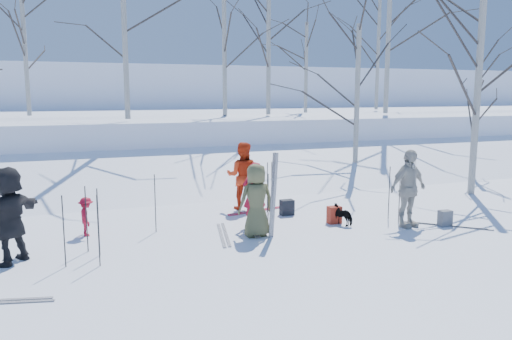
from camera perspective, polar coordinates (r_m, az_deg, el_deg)
name	(u,v)px	position (r m, az deg, el deg)	size (l,w,h in m)	color
ground	(280,238)	(11.05, 2.75, -7.80)	(120.00, 120.00, 0.00)	white
snow_ramp	(201,180)	(17.50, -6.32, -1.14)	(70.00, 9.50, 1.40)	white
snow_plateau	(154,134)	(27.14, -11.58, 4.07)	(70.00, 18.00, 2.20)	white
far_hill	(117,106)	(47.92, -15.60, 7.10)	(90.00, 30.00, 6.00)	white
skier_olive_center	(256,200)	(10.99, 0.03, -3.50)	(0.80, 0.52, 1.63)	brown
skier_red_north	(254,195)	(11.81, -0.21, -2.82)	(0.57, 0.37, 1.55)	#AB1025
skier_redor_behind	(243,176)	(13.60, -1.54, -0.67)	(0.89, 0.70, 1.84)	red
skier_red_seated	(86,217)	(11.74, -18.82, -5.06)	(0.56, 0.32, 0.87)	#AB1025
skier_cream_east	(408,189)	(12.29, 16.99, -2.04)	(1.09, 0.45, 1.85)	beige
skier_grey_west	(9,215)	(10.34, -26.37, -4.65)	(1.70, 0.54, 1.83)	black
dog	(343,215)	(12.25, 9.93, -5.06)	(0.27, 0.59, 0.50)	black
upright_ski_left	(272,196)	(10.83, 1.86, -2.95)	(0.07, 0.02, 1.90)	silver
upright_ski_right	(274,196)	(10.83, 2.10, -2.95)	(0.07, 0.02, 1.90)	silver
ski_pair_b	(259,210)	(13.52, 0.29, -4.65)	(1.90, 0.62, 0.02)	#A8182F
ski_pair_c	(224,235)	(11.30, -3.73, -7.37)	(0.59, 1.90, 0.02)	silver
ski_pair_d	(448,226)	(12.84, 21.05, -5.98)	(1.52, 1.45, 0.02)	silver
ski_pole_a	(272,187)	(13.37, 1.80, -1.91)	(0.02, 0.02, 1.34)	black
ski_pole_b	(267,187)	(13.27, 1.31, -2.00)	(0.02, 0.02, 1.34)	black
ski_pole_c	(155,203)	(11.58, -11.44, -3.77)	(0.02, 0.02, 1.34)	black
ski_pole_d	(389,193)	(12.97, 14.97, -2.55)	(0.02, 0.02, 1.34)	black
ski_pole_e	(64,232)	(9.75, -21.11, -6.58)	(0.02, 0.02, 1.34)	black
ski_pole_f	(86,219)	(10.53, -18.81, -5.33)	(0.02, 0.02, 1.34)	black
ski_pole_g	(98,222)	(10.20, -17.57, -5.73)	(0.02, 0.02, 1.34)	black
ski_pole_h	(268,203)	(11.45, 1.39, -3.74)	(0.02, 0.02, 1.34)	black
ski_pole_i	(399,196)	(12.61, 16.08, -2.91)	(0.02, 0.02, 1.34)	black
ski_pole_j	(98,231)	(9.60, -17.57, -6.63)	(0.02, 0.02, 1.34)	black
backpack_red	(334,215)	(12.37, 8.94, -5.08)	(0.32, 0.22, 0.42)	maroon
backpack_grey	(445,218)	(12.80, 20.80, -5.18)	(0.30, 0.20, 0.38)	#5A5C61
backpack_dark	(287,207)	(13.06, 3.55, -4.29)	(0.34, 0.24, 0.40)	black
birch_plateau_a	(224,49)	(21.99, -3.63, 13.67)	(4.56, 4.56, 5.65)	silver
birch_plateau_b	(389,25)	(24.91, 14.94, 15.75)	(6.32, 6.32, 8.18)	silver
birch_plateau_c	(269,48)	(22.52, 1.44, 13.79)	(4.68, 4.68, 5.83)	silver
birch_plateau_e	(378,52)	(30.30, 13.78, 12.99)	(5.22, 5.22, 6.59)	silver
birch_plateau_g	(306,68)	(24.74, 5.75, 11.53)	(3.61, 3.61, 4.30)	silver
birch_plateau_h	(125,32)	(19.28, -14.79, 14.97)	(4.97, 4.97, 6.24)	silver
birch_plateau_i	(25,51)	(23.41, -24.88, 12.20)	(4.33, 4.33, 5.33)	silver
birch_edge_b	(478,82)	(16.90, 24.06, 9.17)	(5.48, 5.48, 6.97)	silver
birch_edge_c	(474,122)	(20.26, 23.69, 5.08)	(3.54, 3.54, 4.20)	silver
birch_edge_e	(357,103)	(18.69, 11.46, 7.53)	(4.51, 4.51, 5.59)	silver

